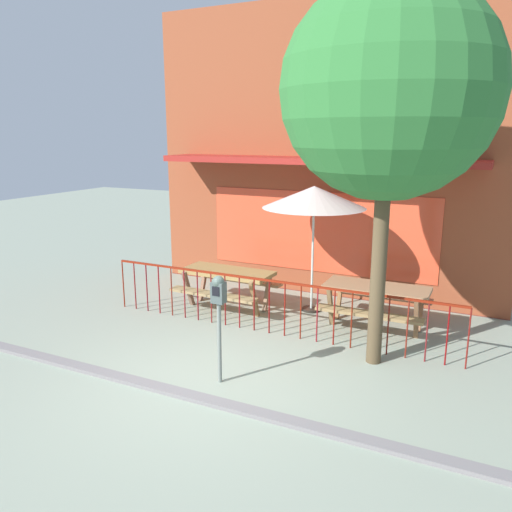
# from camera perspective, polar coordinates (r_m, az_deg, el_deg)

# --- Properties ---
(ground) EXTENTS (40.00, 40.00, 0.00)m
(ground) POSITION_cam_1_polar(r_m,az_deg,el_deg) (7.34, -5.11, -13.85)
(ground) COLOR gray
(pub_storefront) EXTENTS (7.57, 1.47, 5.99)m
(pub_storefront) POSITION_cam_1_polar(r_m,az_deg,el_deg) (10.84, 7.69, 11.32)
(pub_storefront) COLOR #5B2725
(pub_storefront) RESTS_ON ground
(patio_fence_front) EXTENTS (6.38, 0.04, 0.97)m
(patio_fence_front) POSITION_cam_1_polar(r_m,az_deg,el_deg) (8.71, 1.50, -4.58)
(patio_fence_front) COLOR maroon
(patio_fence_front) RESTS_ON ground
(picnic_table_left) EXTENTS (1.83, 1.40, 0.79)m
(picnic_table_left) POSITION_cam_1_polar(r_m,az_deg,el_deg) (9.98, -3.24, -2.53)
(picnic_table_left) COLOR olive
(picnic_table_left) RESTS_ON ground
(picnic_table_right) EXTENTS (1.81, 1.38, 0.79)m
(picnic_table_right) POSITION_cam_1_polar(r_m,az_deg,el_deg) (9.20, 13.34, -4.29)
(picnic_table_right) COLOR #9C7451
(picnic_table_right) RESTS_ON ground
(patio_umbrella) EXTENTS (1.95, 1.95, 2.43)m
(patio_umbrella) POSITION_cam_1_polar(r_m,az_deg,el_deg) (9.57, 6.54, 6.53)
(patio_umbrella) COLOR black
(patio_umbrella) RESTS_ON ground
(parking_meter_near) EXTENTS (0.18, 0.17, 1.54)m
(parking_meter_near) POSITION_cam_1_polar(r_m,az_deg,el_deg) (6.86, -4.21, -5.05)
(parking_meter_near) COLOR slate
(parking_meter_near) RESTS_ON ground
(street_tree) EXTENTS (2.97, 2.97, 5.43)m
(street_tree) POSITION_cam_1_polar(r_m,az_deg,el_deg) (7.37, 14.69, 17.44)
(street_tree) COLOR brown
(street_tree) RESTS_ON ground
(curb_edge) EXTENTS (10.60, 0.20, 0.11)m
(curb_edge) POSITION_cam_1_polar(r_m,az_deg,el_deg) (6.97, -7.30, -15.50)
(curb_edge) COLOR slate
(curb_edge) RESTS_ON ground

